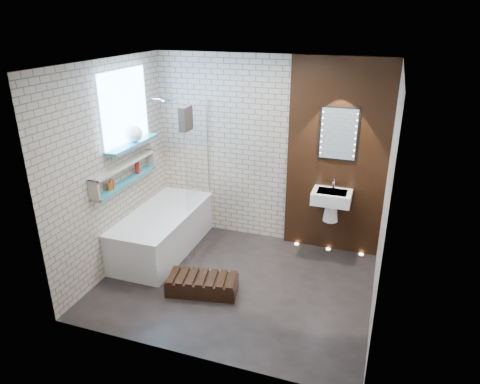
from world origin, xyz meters
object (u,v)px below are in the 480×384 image
at_px(bathtub, 163,231).
at_px(led_mirror, 339,134).
at_px(washbasin, 331,201).
at_px(bath_screen, 197,156).
at_px(walnut_step, 202,285).

distance_m(bathtub, led_mirror, 2.68).
bearing_deg(washbasin, led_mirror, 90.00).
height_order(bathtub, bath_screen, bath_screen).
xyz_separation_m(washbasin, walnut_step, (-1.27, -1.37, -0.70)).
distance_m(bath_screen, walnut_step, 1.77).
bearing_deg(washbasin, walnut_step, -132.66).
bearing_deg(bathtub, bath_screen, 51.10).
height_order(bath_screen, walnut_step, bath_screen).
height_order(bathtub, washbasin, washbasin).
relative_size(bathtub, washbasin, 3.00).
bearing_deg(walnut_step, bath_screen, 114.95).
xyz_separation_m(washbasin, led_mirror, (0.00, 0.16, 0.86)).
relative_size(bathtub, bath_screen, 1.24).
bearing_deg(bath_screen, led_mirror, 10.66).
relative_size(bathtub, led_mirror, 2.49).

